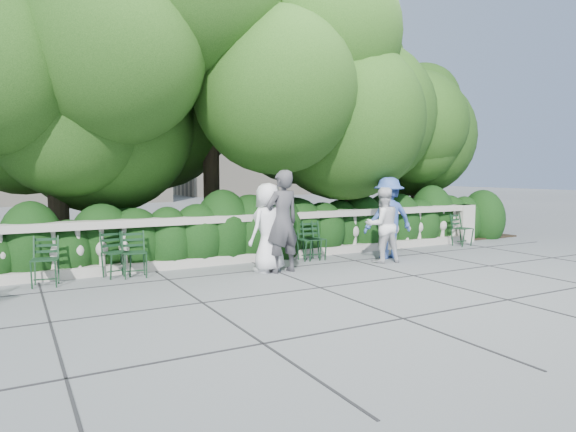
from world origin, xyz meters
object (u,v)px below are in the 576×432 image
chair_a (44,288)px  chair_d (317,261)px  person_woman_grey (282,221)px  chair_b (120,279)px  person_casual_man (383,225)px  chair_e (312,261)px  person_businessman (268,228)px  person_older_blue (388,218)px  chair_f (467,246)px  chair_c (136,279)px

chair_a → chair_d: same height
chair_d → person_woman_grey: person_woman_grey is taller
chair_b → person_casual_man: bearing=-25.4°
chair_e → person_businessman: 1.64m
chair_a → person_casual_man: person_casual_man is taller
chair_d → chair_e: 0.12m
person_older_blue → chair_f: bearing=-163.9°
chair_e → person_businessman: (-1.30, -0.54, 0.84)m
chair_b → person_woman_grey: person_woman_grey is taller
chair_a → person_businessman: (3.81, -0.50, 0.84)m
chair_a → chair_c: bearing=12.6°
chair_d → person_older_blue: 1.83m
person_businessman → chair_b: bearing=-36.4°
chair_a → chair_f: (9.64, 0.00, 0.00)m
chair_b → chair_c: size_ratio=1.00×
chair_f → person_older_blue: (-2.86, -0.39, 0.88)m
chair_a → chair_e: bearing=12.1°
person_businessman → person_older_blue: person_older_blue is taller
chair_b → chair_c: 0.29m
chair_a → chair_d: size_ratio=1.00×
chair_d → chair_e: bearing=-178.4°
chair_c → chair_e: 3.65m
chair_d → person_older_blue: size_ratio=0.48×
chair_d → person_older_blue: person_older_blue is taller
chair_b → chair_d: bearing=-17.5°
chair_b → chair_d: (4.00, -0.16, 0.00)m
chair_a → person_woman_grey: size_ratio=0.44×
chair_b → person_older_blue: 5.65m
chair_b → person_businessman: size_ratio=0.50×
chair_b → chair_d: same height
chair_c → chair_d: (3.77, 0.01, 0.00)m
person_businessman → person_woman_grey: (0.20, -0.18, 0.12)m
chair_a → person_older_blue: bearing=8.4°
person_casual_man → chair_e: bearing=-20.2°
chair_b → person_older_blue: (5.55, -0.58, 0.88)m
chair_c → person_woman_grey: 2.81m
person_woman_grey → chair_d: bearing=-157.3°
person_older_blue → chair_b: bearing=2.5°
chair_c → chair_a: bearing=-172.9°
chair_c → person_businessman: bearing=-6.4°
chair_c → person_older_blue: bearing=1.7°
person_businessman → person_woman_grey: 0.30m
person_casual_man → person_older_blue: size_ratio=0.89×
person_businessman → chair_d: bearing=179.0°
person_casual_man → chair_c: bearing=2.8°
chair_b → person_businessman: 2.80m
chair_a → person_woman_grey: 4.18m
chair_a → person_woman_grey: (4.01, -0.67, 0.96)m
chair_a → person_casual_man: bearing=5.1°
chair_c → chair_f: 8.18m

